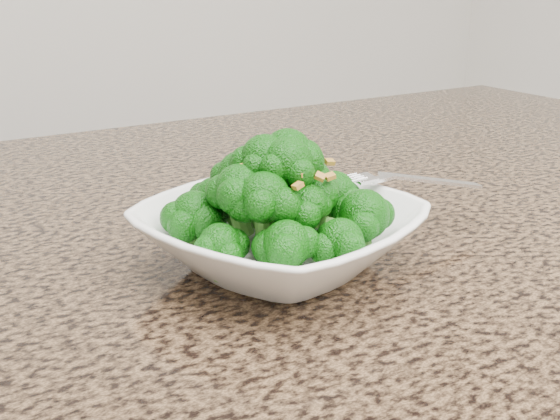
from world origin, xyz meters
TOP-DOWN VIEW (x-y plane):
  - granite_counter at (0.00, 0.30)m, footprint 1.64×1.04m
  - bowl at (-0.05, 0.23)m, footprint 0.28×0.28m
  - broccoli_pile at (-0.05, 0.23)m, footprint 0.19×0.19m
  - garlic_topping at (-0.05, 0.23)m, footprint 0.11×0.11m
  - fork at (0.07, 0.23)m, footprint 0.18×0.06m

SIDE VIEW (x-z plane):
  - granite_counter at x=0.00m, z-range 0.87..0.90m
  - bowl at x=-0.05m, z-range 0.90..0.95m
  - fork at x=0.07m, z-range 0.95..0.97m
  - broccoli_pile at x=-0.05m, z-range 0.95..1.03m
  - garlic_topping at x=-0.05m, z-range 1.03..1.03m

